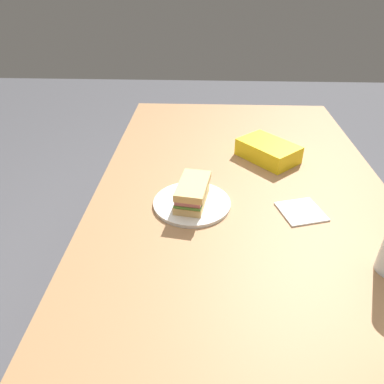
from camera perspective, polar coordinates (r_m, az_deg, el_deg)
The scene contains 6 objects.
ground_plane at distance 1.77m, azimuth 6.13°, elevation -20.55°, with size 8.00×8.00×0.00m, color #4C4C51.
dining_table at distance 1.30m, azimuth 7.82°, elevation -3.03°, with size 1.82×1.04×0.74m.
paper_plate at distance 1.19m, azimuth 0.00°, elevation -1.78°, with size 0.26×0.26×0.01m, color white.
sandwich at distance 1.16m, azimuth 0.05°, elevation 0.01°, with size 0.19×0.12×0.08m.
chip_bag at distance 1.49m, azimuth 12.00°, elevation 6.41°, with size 0.23×0.15×0.07m, color yellow.
paper_napkin at distance 1.21m, azimuth 16.97°, elevation -2.98°, with size 0.13×0.13×0.01m, color white.
Camera 1 is at (1.05, -0.13, 1.42)m, focal length 33.54 mm.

